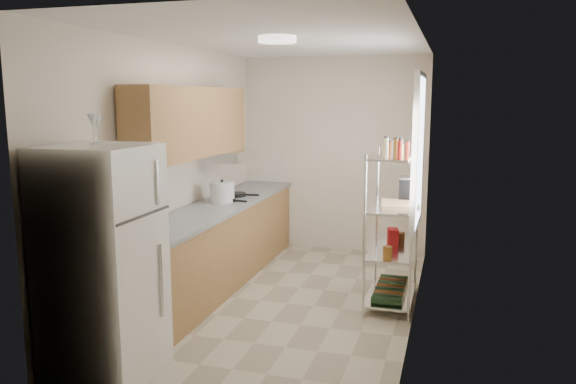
# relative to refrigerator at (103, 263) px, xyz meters

# --- Properties ---
(room) EXTENTS (2.52, 4.42, 2.62)m
(room) POSITION_rel_refrigerator_xyz_m (0.87, 1.79, 0.44)
(room) COLOR #BAB097
(room) RESTS_ON ground
(counter_run) EXTENTS (0.63, 3.51, 0.90)m
(counter_run) POSITION_rel_refrigerator_xyz_m (-0.05, 2.23, -0.41)
(counter_run) COLOR #9C7642
(counter_run) RESTS_ON ground
(upper_cabinets) EXTENTS (0.33, 2.20, 0.72)m
(upper_cabinets) POSITION_rel_refrigerator_xyz_m (-0.19, 1.89, 0.95)
(upper_cabinets) COLOR #9C7642
(upper_cabinets) RESTS_ON room
(range_hood) EXTENTS (0.50, 0.60, 0.12)m
(range_hood) POSITION_rel_refrigerator_xyz_m (-0.13, 2.69, 0.53)
(range_hood) COLOR #B7BABC
(range_hood) RESTS_ON room
(window) EXTENTS (0.06, 1.00, 1.46)m
(window) POSITION_rel_refrigerator_xyz_m (2.09, 2.14, 0.69)
(window) COLOR white
(window) RESTS_ON room
(bakers_rack) EXTENTS (0.45, 0.90, 1.73)m
(bakers_rack) POSITION_rel_refrigerator_xyz_m (1.87, 2.09, 0.24)
(bakers_rack) COLOR silver
(bakers_rack) RESTS_ON ground
(ceiling_dome) EXTENTS (0.34, 0.34, 0.05)m
(ceiling_dome) POSITION_rel_refrigerator_xyz_m (0.87, 1.49, 1.71)
(ceiling_dome) COLOR white
(ceiling_dome) RESTS_ON room
(refrigerator) EXTENTS (0.71, 0.71, 1.73)m
(refrigerator) POSITION_rel_refrigerator_xyz_m (0.00, 0.00, 0.00)
(refrigerator) COLOR white
(refrigerator) RESTS_ON ground
(wine_glass_a) EXTENTS (0.07, 0.07, 0.20)m
(wine_glass_a) POSITION_rel_refrigerator_xyz_m (-0.08, 0.15, 0.97)
(wine_glass_a) COLOR silver
(wine_glass_a) RESTS_ON refrigerator
(wine_glass_b) EXTENTS (0.08, 0.08, 0.22)m
(wine_glass_b) POSITION_rel_refrigerator_xyz_m (-0.05, 0.05, 0.97)
(wine_glass_b) COLOR silver
(wine_glass_b) RESTS_ON refrigerator
(rice_cooker) EXTENTS (0.28, 0.28, 0.22)m
(rice_cooker) POSITION_rel_refrigerator_xyz_m (-0.06, 2.35, 0.15)
(rice_cooker) COLOR silver
(rice_cooker) RESTS_ON counter_run
(frying_pan_large) EXTENTS (0.30, 0.30, 0.05)m
(frying_pan_large) POSITION_rel_refrigerator_xyz_m (-0.05, 2.36, 0.06)
(frying_pan_large) COLOR black
(frying_pan_large) RESTS_ON counter_run
(frying_pan_small) EXTENTS (0.23, 0.23, 0.04)m
(frying_pan_small) POSITION_rel_refrigerator_xyz_m (-0.03, 2.73, 0.06)
(frying_pan_small) COLOR black
(frying_pan_small) RESTS_ON counter_run
(cutting_board) EXTENTS (0.41, 0.50, 0.03)m
(cutting_board) POSITION_rel_refrigerator_xyz_m (1.94, 2.11, 0.16)
(cutting_board) COLOR tan
(cutting_board) RESTS_ON bakers_rack
(espresso_machine) EXTENTS (0.16, 0.23, 0.25)m
(espresso_machine) POSITION_rel_refrigerator_xyz_m (1.97, 2.38, 0.27)
(espresso_machine) COLOR black
(espresso_machine) RESTS_ON bakers_rack
(storage_bag) EXTENTS (0.13, 0.16, 0.17)m
(storage_bag) POSITION_rel_refrigerator_xyz_m (1.86, 2.31, -0.22)
(storage_bag) COLOR #A01413
(storage_bag) RESTS_ON bakers_rack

